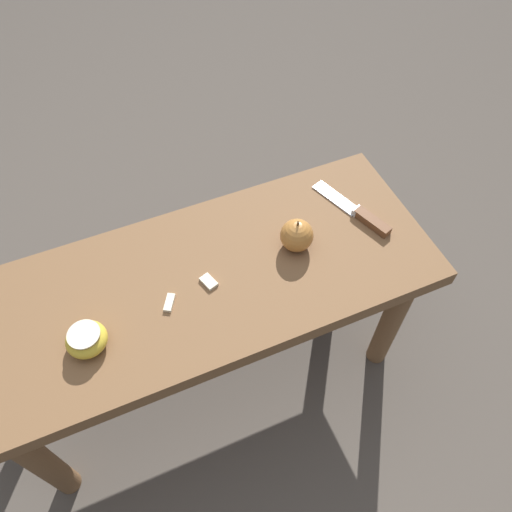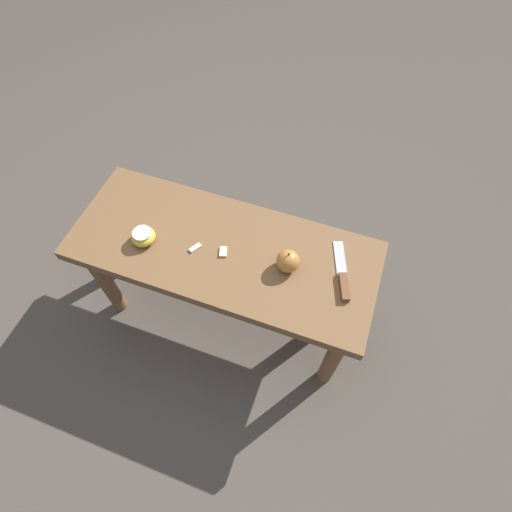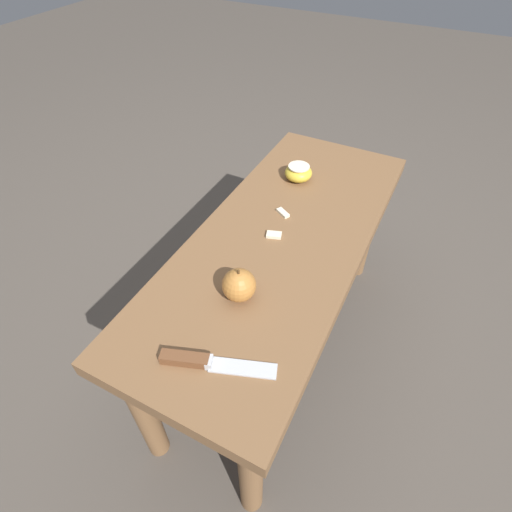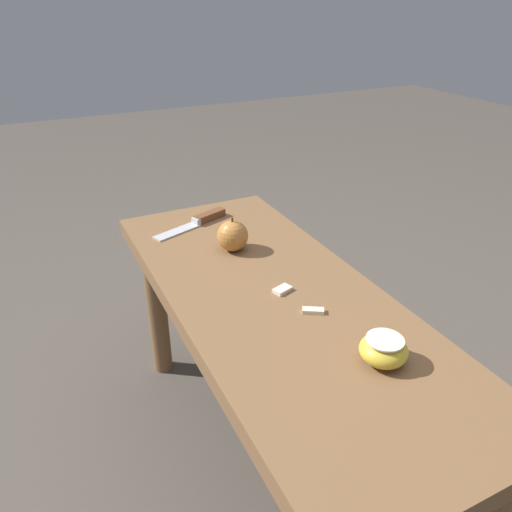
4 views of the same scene
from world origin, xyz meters
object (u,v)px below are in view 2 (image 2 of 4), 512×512
at_px(knife, 343,279).
at_px(apple_cut, 143,236).
at_px(wooden_bench, 224,260).
at_px(apple_whole, 288,262).

relative_size(knife, apple_cut, 2.70).
relative_size(wooden_bench, apple_cut, 12.75).
xyz_separation_m(knife, apple_whole, (0.18, 0.02, 0.03)).
distance_m(wooden_bench, apple_whole, 0.25).
height_order(apple_whole, apple_cut, apple_whole).
xyz_separation_m(wooden_bench, apple_whole, (-0.22, 0.00, 0.11)).
bearing_deg(knife, apple_whole, 75.80).
distance_m(wooden_bench, apple_cut, 0.28).
bearing_deg(wooden_bench, knife, -177.89).
height_order(wooden_bench, apple_whole, apple_whole).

